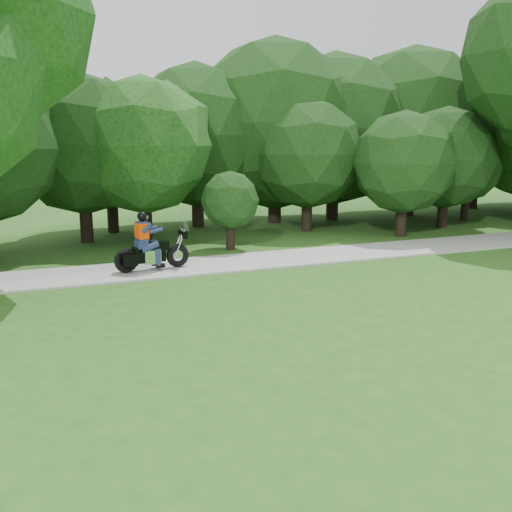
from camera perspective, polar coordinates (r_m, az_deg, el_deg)
walkway at (r=17.49m, az=5.87°, el=0.01°), size 60.00×2.20×0.06m
tree_line at (r=24.00m, az=5.11°, el=11.97°), size 40.35×11.64×7.76m
touring_motorcycle at (r=15.53m, az=-10.80°, el=0.67°), size 2.10×0.79×1.60m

